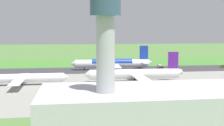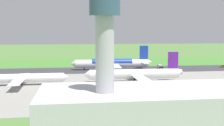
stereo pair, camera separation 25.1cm
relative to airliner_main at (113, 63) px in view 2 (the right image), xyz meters
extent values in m
plane|color=#547F3D|center=(-11.21, -0.02, -4.35)|extent=(800.00, 800.00, 0.00)
cube|color=#38383D|center=(-11.21, -0.02, -4.32)|extent=(600.00, 31.52, 0.06)
cube|color=gray|center=(-11.21, 46.91, -4.33)|extent=(440.00, 110.00, 0.05)
cube|color=#478534|center=(-11.21, -43.80, -4.33)|extent=(600.00, 80.00, 0.04)
cylinder|color=white|center=(0.38, -0.02, -0.15)|extent=(48.21, 7.77, 5.20)
cone|color=white|center=(25.84, -1.39, -0.15)|extent=(3.26, 5.09, 4.94)
cone|color=white|center=(-24.79, 1.33, 0.45)|extent=(3.73, 4.60, 4.42)
cube|color=#19389E|center=(-20.71, 1.11, 6.95)|extent=(5.62, 0.80, 9.00)
cube|color=white|center=(-20.42, 6.61, 0.65)|extent=(4.48, 9.20, 0.36)
cube|color=white|center=(-21.01, -4.38, 0.65)|extent=(4.48, 9.20, 0.36)
cube|color=white|center=(-0.03, 11.02, -0.55)|extent=(7.17, 22.29, 0.35)
cube|color=white|center=(-1.21, -10.95, -0.55)|extent=(7.17, 22.29, 0.35)
cylinder|color=#23284C|center=(2.28, 7.39, -3.03)|extent=(4.64, 3.04, 2.80)
cylinder|color=#23284C|center=(1.47, -7.59, -3.03)|extent=(4.64, 3.04, 2.80)
cylinder|color=black|center=(18.59, -1.00, -2.64)|extent=(0.70, 0.70, 3.42)
cylinder|color=black|center=(-2.40, 4.14, -2.64)|extent=(0.70, 0.70, 3.42)
cylinder|color=black|center=(-2.83, -3.85, -2.64)|extent=(0.70, 0.70, 3.42)
cylinder|color=#19389E|center=(0.38, -0.02, 0.37)|extent=(26.64, 6.64, 5.23)
cylinder|color=white|center=(-4.53, 46.59, -0.41)|extent=(45.11, 5.68, 4.88)
cone|color=white|center=(19.39, 46.17, -0.41)|extent=(2.90, 4.68, 4.63)
cone|color=white|center=(-28.17, 47.02, 0.15)|extent=(3.36, 4.20, 4.15)
cube|color=#591E8C|center=(-24.34, 46.95, 6.25)|extent=(5.26, 0.56, 8.44)
cube|color=white|center=(-5.28, 56.93, -0.79)|extent=(6.00, 20.74, 0.33)
cube|color=white|center=(-5.65, 36.29, -0.79)|extent=(6.00, 20.74, 0.33)
cylinder|color=black|center=(-4.53, 46.59, -3.60)|extent=(0.75, 0.75, 1.50)
cylinder|color=white|center=(49.75, 49.20, -0.96)|extent=(38.86, 5.14, 4.20)
cone|color=white|center=(29.16, 48.70, -0.96)|extent=(2.52, 4.05, 3.99)
cube|color=white|center=(50.77, 40.34, -1.28)|extent=(5.28, 17.88, 0.28)
cube|color=white|center=(50.34, 58.10, -1.28)|extent=(5.28, 17.88, 0.28)
cylinder|color=black|center=(49.75, 49.20, -3.71)|extent=(0.65, 0.65, 1.29)
cube|color=#334C60|center=(-18.99, 104.42, 1.45)|extent=(102.92, 0.16, 3.80)
cylinder|color=#B2B2B7|center=(18.53, 119.39, 15.20)|extent=(4.40, 4.40, 18.00)
cylinder|color=#38566B|center=(18.53, 119.39, 26.00)|extent=(7.20, 7.20, 3.60)
cube|color=gold|center=(-38.56, 20.93, -3.25)|extent=(3.03, 3.03, 1.30)
cube|color=silver|center=(-37.09, 23.31, -2.80)|extent=(3.96, 4.44, 2.20)
cylinder|color=black|center=(-37.71, 20.40, -3.90)|extent=(0.73, 0.92, 0.90)
cylinder|color=black|center=(-39.41, 21.45, -3.90)|extent=(0.73, 0.92, 0.90)
cylinder|color=black|center=(-35.92, 23.29, -3.90)|extent=(0.73, 0.92, 0.90)
cylinder|color=black|center=(-37.62, 24.35, -3.90)|extent=(0.73, 0.92, 0.90)
cube|color=gold|center=(-78.19, -1.91, -3.66)|extent=(3.98, 4.43, 0.75)
cube|color=#2D333D|center=(-78.31, -1.75, -3.01)|extent=(2.69, 2.78, 0.55)
cylinder|color=black|center=(-76.66, -2.50, -4.03)|extent=(0.56, 0.64, 0.64)
cylinder|color=black|center=(-78.01, -3.54, -4.03)|extent=(0.56, 0.64, 0.64)
cylinder|color=black|center=(-78.37, -0.28, -4.03)|extent=(0.56, 0.64, 0.64)
cube|color=black|center=(-33.09, 0.10, -3.25)|extent=(2.42, 2.42, 1.30)
cube|color=silver|center=(-32.79, -2.69, -2.80)|extent=(2.68, 4.02, 2.20)
cylinder|color=black|center=(-34.08, -0.01, -3.90)|extent=(0.39, 0.93, 0.90)
cylinder|color=black|center=(-32.09, 0.20, -3.90)|extent=(0.39, 0.93, 0.90)
cylinder|color=black|center=(-33.73, -3.39, -3.90)|extent=(0.39, 0.93, 0.90)
cylinder|color=black|center=(-31.74, -3.18, -3.90)|extent=(0.39, 0.93, 0.90)
cylinder|color=slate|center=(9.66, -45.57, -3.37)|extent=(0.10, 0.10, 1.96)
cube|color=red|center=(9.66, -45.59, -2.10)|extent=(0.60, 0.04, 0.60)
cone|color=orange|center=(15.33, -45.50, -4.08)|extent=(0.40, 0.40, 0.55)
camera|label=1|loc=(26.31, 186.41, 20.51)|focal=46.32mm
camera|label=2|loc=(26.06, 186.45, 20.51)|focal=46.32mm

